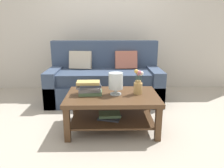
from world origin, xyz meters
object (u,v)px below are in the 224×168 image
Objects in this scene: couch at (105,81)px; coffee_table at (112,104)px; book_stack_main at (90,88)px; flower_pitcher at (138,84)px; glass_hurricane_vase at (116,82)px.

couch is 1.15m from coffee_table.
flower_pitcher reaches higher than book_stack_main.
couch is 1.16m from book_stack_main.
glass_hurricane_vase is (0.16, -1.14, 0.28)m from couch.
coffee_table is (0.11, -1.15, -0.03)m from couch.
glass_hurricane_vase is at bearing -82.12° from couch.
flower_pitcher is at bearing 5.13° from glass_hurricane_vase.
couch is at bearing 95.55° from coffee_table.
couch is 1.67× the size of coffee_table.
glass_hurricane_vase is (0.05, 0.00, 0.30)m from coffee_table.
glass_hurricane_vase is 0.88× the size of flower_pitcher.
glass_hurricane_vase is 0.29m from flower_pitcher.
book_stack_main is 1.13× the size of glass_hurricane_vase.
coffee_table is 3.62× the size of book_stack_main.
book_stack_main is at bearing -178.96° from flower_pitcher.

